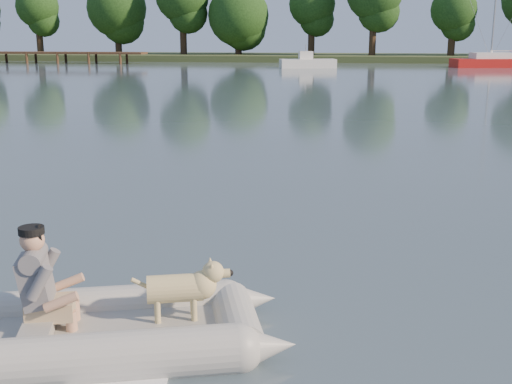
% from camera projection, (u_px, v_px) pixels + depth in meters
% --- Properties ---
extents(water, '(160.00, 160.00, 0.00)m').
position_uv_depth(water, '(175.00, 316.00, 6.27)').
color(water, slate).
rests_on(water, ground).
extents(shore_bank, '(160.00, 12.00, 0.70)m').
position_uv_depth(shore_bank, '(335.00, 58.00, 65.77)').
color(shore_bank, '#47512D').
rests_on(shore_bank, water).
extents(dock, '(18.00, 2.00, 1.04)m').
position_uv_depth(dock, '(51.00, 57.00, 59.71)').
color(dock, '#4C331E').
rests_on(dock, water).
extents(treeline, '(71.02, 7.35, 9.27)m').
position_uv_depth(treeline, '(299.00, 5.00, 64.17)').
color(treeline, '#332316').
rests_on(treeline, shore_bank).
extents(dinghy, '(5.00, 4.34, 1.21)m').
position_uv_depth(dinghy, '(110.00, 293.00, 5.56)').
color(dinghy, '#A8A9A3').
rests_on(dinghy, water).
extents(man, '(0.76, 0.70, 0.93)m').
position_uv_depth(man, '(38.00, 277.00, 5.47)').
color(man, slate).
rests_on(man, dinghy).
extents(dog, '(0.85, 0.51, 0.54)m').
position_uv_depth(dog, '(175.00, 293.00, 5.70)').
color(dog, tan).
rests_on(dog, dinghy).
extents(motorboat, '(4.87, 2.83, 1.94)m').
position_uv_depth(motorboat, '(308.00, 57.00, 51.18)').
color(motorboat, white).
rests_on(motorboat, water).
extents(sailboat, '(7.34, 3.62, 9.69)m').
position_uv_depth(sailboat, '(495.00, 62.00, 52.32)').
color(sailboat, '#B21714').
rests_on(sailboat, water).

